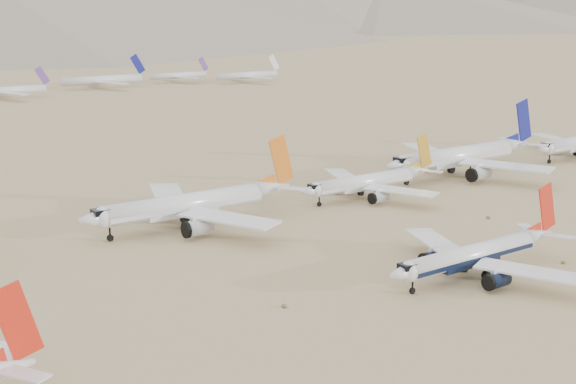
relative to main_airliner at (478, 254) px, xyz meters
name	(u,v)px	position (x,y,z in m)	size (l,w,h in m)	color
ground	(482,293)	(-6.49, -6.81, -3.94)	(7000.00, 7000.00, 0.00)	#8E7952
main_airliner	(478,254)	(0.00, 0.00, 0.00)	(40.57, 39.63, 14.32)	silver
row2_navy_widebody	(463,156)	(62.51, 59.48, 1.54)	(55.17, 53.95, 19.63)	silver
row2_gold_tail	(369,181)	(23.60, 55.08, 0.07)	(40.27, 39.38, 14.34)	silver
row2_orange_tail	(194,204)	(-24.61, 57.86, 1.04)	(49.74, 48.65, 17.74)	silver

